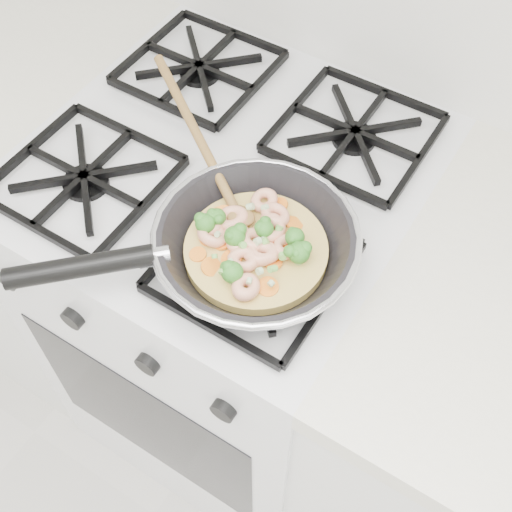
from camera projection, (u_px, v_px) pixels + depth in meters
The scene contains 2 objects.
stove at pixel (232, 307), 1.38m from camera, with size 0.60×0.60×0.92m.
skillet at pixel (251, 244), 0.86m from camera, with size 0.43×0.42×0.10m.
Camera 1 is at (0.42, 1.13, 1.65)m, focal length 45.86 mm.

